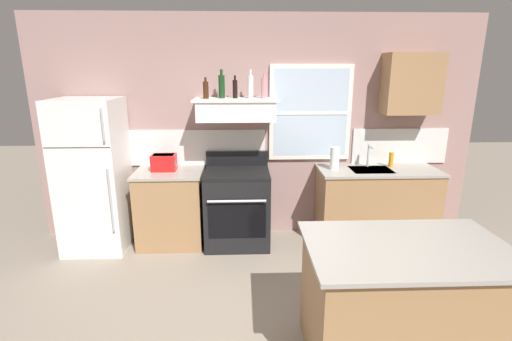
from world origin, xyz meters
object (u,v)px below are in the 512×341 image
(paper_towel_roll, at_px, (335,158))
(bottle_balsamic_dark, at_px, (235,89))
(stove_range, at_px, (237,207))
(toaster, at_px, (164,162))
(dish_soap_bottle, at_px, (391,160))
(bottle_clear_tall, at_px, (250,86))
(kitchen_island, at_px, (402,303))
(bottle_rose_pink, at_px, (264,88))
(bottle_brown_stout, at_px, (206,90))
(bottle_dark_green_wine, at_px, (222,86))
(refrigerator, at_px, (94,176))

(paper_towel_roll, bearing_deg, bottle_balsamic_dark, 175.69)
(stove_range, height_order, paper_towel_roll, paper_towel_roll)
(toaster, relative_size, dish_soap_bottle, 1.65)
(bottle_balsamic_dark, distance_m, bottle_clear_tall, 0.18)
(paper_towel_roll, xyz_separation_m, kitchen_island, (0.04, -1.99, -0.59))
(toaster, height_order, kitchen_island, toaster)
(stove_range, height_order, bottle_rose_pink, bottle_rose_pink)
(stove_range, distance_m, kitchen_island, 2.29)
(bottle_brown_stout, xyz_separation_m, bottle_clear_tall, (0.50, 0.02, 0.04))
(toaster, xyz_separation_m, paper_towel_roll, (2.02, -0.04, 0.04))
(bottle_dark_green_wine, height_order, bottle_clear_tall, same)
(bottle_balsamic_dark, bearing_deg, bottle_clear_tall, -6.98)
(bottle_dark_green_wine, height_order, dish_soap_bottle, bottle_dark_green_wine)
(bottle_dark_green_wine, bearing_deg, kitchen_island, -56.92)
(toaster, bearing_deg, dish_soap_bottle, 1.20)
(bottle_brown_stout, bearing_deg, bottle_balsamic_dark, 7.97)
(bottle_dark_green_wine, height_order, bottle_balsamic_dark, bottle_dark_green_wine)
(paper_towel_roll, bearing_deg, bottle_brown_stout, 178.39)
(bottle_dark_green_wine, relative_size, paper_towel_roll, 1.19)
(bottle_clear_tall, distance_m, dish_soap_bottle, 1.93)
(bottle_rose_pink, bearing_deg, bottle_dark_green_wine, 176.59)
(paper_towel_roll, height_order, kitchen_island, paper_towel_roll)
(bottle_dark_green_wine, relative_size, bottle_clear_tall, 1.00)
(toaster, height_order, bottle_clear_tall, bottle_clear_tall)
(bottle_dark_green_wine, xyz_separation_m, paper_towel_roll, (1.32, -0.09, -0.83))
(stove_range, height_order, dish_soap_bottle, same)
(stove_range, relative_size, kitchen_island, 0.78)
(kitchen_island, bearing_deg, paper_towel_roll, 91.10)
(bottle_clear_tall, bearing_deg, bottle_rose_pink, -0.51)
(refrigerator, xyz_separation_m, bottle_brown_stout, (1.31, 0.10, 0.96))
(bottle_balsamic_dark, height_order, kitchen_island, bottle_balsamic_dark)
(bottle_brown_stout, distance_m, bottle_clear_tall, 0.51)
(toaster, height_order, bottle_dark_green_wine, bottle_dark_green_wine)
(refrigerator, bearing_deg, toaster, 7.38)
(dish_soap_bottle, bearing_deg, bottle_rose_pink, -178.72)
(bottle_brown_stout, bearing_deg, dish_soap_bottle, 1.50)
(bottle_clear_tall, bearing_deg, refrigerator, -176.01)
(stove_range, relative_size, bottle_brown_stout, 4.65)
(bottle_rose_pink, height_order, dish_soap_bottle, bottle_rose_pink)
(stove_range, height_order, bottle_brown_stout, bottle_brown_stout)
(toaster, distance_m, bottle_clear_tall, 1.34)
(bottle_balsamic_dark, relative_size, kitchen_island, 0.18)
(stove_range, bearing_deg, bottle_dark_green_wine, 140.63)
(refrigerator, bearing_deg, bottle_rose_pink, 3.64)
(refrigerator, height_order, bottle_brown_stout, bottle_brown_stout)
(toaster, relative_size, bottle_balsamic_dark, 1.17)
(stove_range, bearing_deg, refrigerator, -179.21)
(bottle_balsamic_dark, relative_size, bottle_rose_pink, 0.93)
(bottle_clear_tall, bearing_deg, toaster, -178.65)
(bottle_brown_stout, xyz_separation_m, paper_towel_roll, (1.50, -0.04, -0.80))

